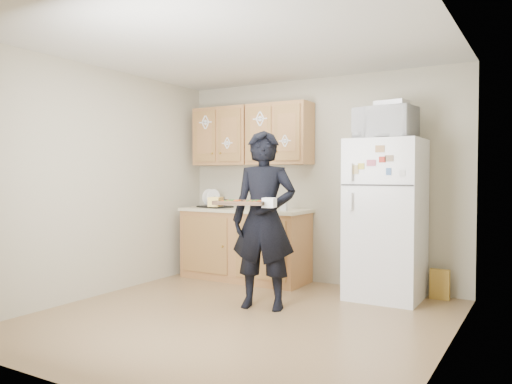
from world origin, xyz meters
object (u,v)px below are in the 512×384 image
refrigerator (386,219)px  dish_rack (215,201)px  person (264,220)px  microwave (385,123)px  baking_tray (242,203)px

refrigerator → dish_rack: 2.23m
person → microwave: bearing=31.7°
person → refrigerator: bearing=33.1°
microwave → dish_rack: 2.40m
refrigerator → microwave: bearing=-91.0°
baking_tray → refrigerator: bearing=38.2°
baking_tray → dish_rack: (-1.23, 1.30, -0.08)m
person → dish_rack: (-1.30, 1.00, 0.10)m
person → dish_rack: person is taller
person → baking_tray: bearing=-118.0°
microwave → refrigerator: bearing=94.8°
refrigerator → baking_tray: 1.65m
microwave → person: bearing=-128.5°
dish_rack → refrigerator: bearing=-0.1°
person → dish_rack: 1.65m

